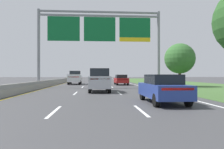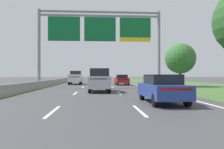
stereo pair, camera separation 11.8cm
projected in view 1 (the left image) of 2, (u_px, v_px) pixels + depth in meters
ground_plane at (97, 85)px, 33.62m from camera, size 220.00×220.00×0.00m
lane_striping at (97, 85)px, 33.17m from camera, size 11.96×106.00×0.01m
grass_verge_right at (184, 84)px, 34.61m from camera, size 14.00×110.00×0.02m
median_barrier_concrete at (54, 83)px, 33.16m from camera, size 0.60×110.00×0.85m
overhead_sign_gantry at (100, 33)px, 26.23m from camera, size 15.06×0.42×9.48m
pickup_truck_white at (75, 78)px, 35.25m from camera, size 2.15×5.45×2.20m
car_blue_right_lane_sedan at (163, 88)px, 11.86m from camera, size 1.86×4.42×1.57m
car_silver_centre_lane_suv at (99, 80)px, 19.72m from camera, size 1.94×4.72×2.11m
car_red_right_lane_sedan at (121, 80)px, 33.04m from camera, size 1.91×4.43×1.57m
car_black_centre_lane_sedan at (97, 78)px, 47.23m from camera, size 1.93×4.45×1.57m
roadside_tree_mid at (180, 59)px, 28.70m from camera, size 4.05×4.05×5.76m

